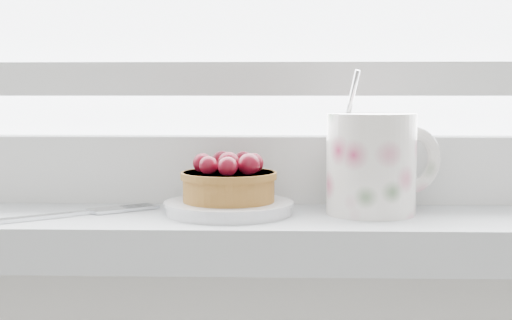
{
  "coord_description": "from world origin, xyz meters",
  "views": [
    {
      "loc": [
        0.01,
        1.21,
        1.05
      ],
      "look_at": [
        -0.01,
        1.88,
        0.99
      ],
      "focal_mm": 50.0,
      "sensor_mm": 36.0,
      "label": 1
    }
  ],
  "objects_px": {
    "raspberry_tart": "(229,181)",
    "floral_mug": "(374,162)",
    "saucer": "(229,208)",
    "fork": "(51,216)"
  },
  "relations": [
    {
      "from": "saucer",
      "to": "fork",
      "type": "distance_m",
      "value": 0.17
    },
    {
      "from": "floral_mug",
      "to": "fork",
      "type": "distance_m",
      "value": 0.31
    },
    {
      "from": "raspberry_tart",
      "to": "floral_mug",
      "type": "bearing_deg",
      "value": 2.68
    },
    {
      "from": "floral_mug",
      "to": "saucer",
      "type": "bearing_deg",
      "value": -177.27
    },
    {
      "from": "floral_mug",
      "to": "fork",
      "type": "relative_size",
      "value": 0.76
    },
    {
      "from": "floral_mug",
      "to": "raspberry_tart",
      "type": "bearing_deg",
      "value": -177.32
    },
    {
      "from": "floral_mug",
      "to": "fork",
      "type": "bearing_deg",
      "value": -173.29
    },
    {
      "from": "saucer",
      "to": "raspberry_tart",
      "type": "distance_m",
      "value": 0.03
    },
    {
      "from": "raspberry_tart",
      "to": "fork",
      "type": "distance_m",
      "value": 0.17
    },
    {
      "from": "raspberry_tart",
      "to": "floral_mug",
      "type": "distance_m",
      "value": 0.14
    }
  ]
}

